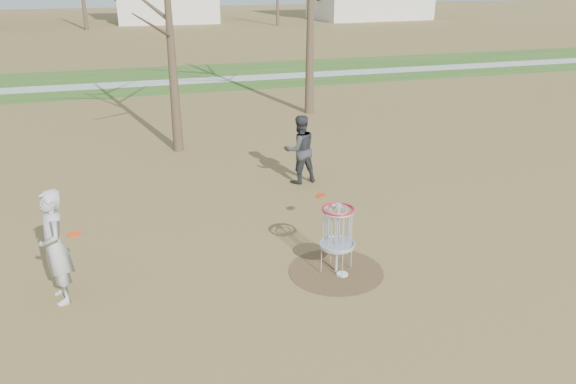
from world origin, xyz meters
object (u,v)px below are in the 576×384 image
object	(u,v)px
player_standing	(55,247)
player_throwing	(300,149)
disc_golf_basket	(338,228)
disc_grounded	(342,274)

from	to	relation	value
player_standing	player_throwing	bearing A→B (deg)	112.30
player_standing	player_throwing	distance (m)	7.10
player_throwing	disc_golf_basket	world-z (taller)	player_throwing
player_throwing	disc_grounded	world-z (taller)	player_throwing
player_standing	disc_golf_basket	bearing A→B (deg)	69.73
player_standing	disc_grounded	xyz separation A→B (m)	(4.93, -0.62, -0.99)
player_standing	disc_grounded	size ratio (longest dim) A/B	9.17
player_standing	disc_grounded	world-z (taller)	player_standing
disc_grounded	disc_golf_basket	world-z (taller)	disc_golf_basket
player_standing	player_throwing	world-z (taller)	player_standing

